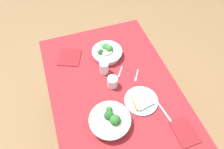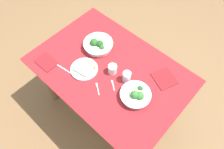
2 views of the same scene
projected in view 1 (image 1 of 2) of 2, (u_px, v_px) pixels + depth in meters
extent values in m
plane|color=brown|center=(113.00, 130.00, 2.03)|extent=(6.00, 6.00, 0.00)
cube|color=maroon|center=(114.00, 89.00, 1.46)|extent=(1.24, 0.85, 0.01)
cube|color=brown|center=(114.00, 90.00, 1.47)|extent=(1.20, 0.83, 0.02)
cylinder|color=brown|center=(62.00, 75.00, 1.99)|extent=(0.07, 0.07, 0.68)
cylinder|color=brown|center=(128.00, 58.00, 2.12)|extent=(0.07, 0.07, 0.68)
cylinder|color=white|center=(107.00, 54.00, 1.62)|extent=(0.20, 0.20, 0.04)
cylinder|color=white|center=(107.00, 51.00, 1.61)|extent=(0.23, 0.23, 0.01)
sphere|color=#1E511E|center=(100.00, 52.00, 1.59)|extent=(0.04, 0.04, 0.04)
sphere|color=#33702D|center=(105.00, 47.00, 1.62)|extent=(0.06, 0.06, 0.06)
sphere|color=#33702D|center=(109.00, 49.00, 1.59)|extent=(0.06, 0.06, 0.06)
cylinder|color=beige|center=(106.00, 50.00, 1.59)|extent=(0.09, 0.09, 0.01)
cylinder|color=silver|center=(110.00, 121.00, 1.29)|extent=(0.22, 0.22, 0.04)
cylinder|color=silver|center=(110.00, 120.00, 1.27)|extent=(0.25, 0.25, 0.01)
sphere|color=#1E511E|center=(109.00, 115.00, 1.27)|extent=(0.06, 0.06, 0.06)
sphere|color=#286023|center=(109.00, 110.00, 1.30)|extent=(0.04, 0.04, 0.04)
sphere|color=#286023|center=(115.00, 120.00, 1.25)|extent=(0.07, 0.07, 0.07)
cylinder|color=#99C6D1|center=(141.00, 101.00, 1.40)|extent=(0.22, 0.22, 0.01)
cube|color=beige|center=(141.00, 100.00, 1.38)|extent=(0.14, 0.14, 0.02)
cube|color=#9E703D|center=(133.00, 102.00, 1.37)|extent=(0.13, 0.01, 0.02)
cylinder|color=silver|center=(112.00, 82.00, 1.45)|extent=(0.07, 0.07, 0.08)
cylinder|color=silver|center=(104.00, 67.00, 1.51)|extent=(0.06, 0.06, 0.09)
cube|color=#B7B7BC|center=(137.00, 74.00, 1.53)|extent=(0.07, 0.05, 0.00)
cube|color=#B7B7BC|center=(136.00, 79.00, 1.50)|extent=(0.03, 0.03, 0.00)
cube|color=#B7B7BC|center=(121.00, 70.00, 1.55)|extent=(0.06, 0.05, 0.00)
cube|color=#B7B7BC|center=(119.00, 75.00, 1.52)|extent=(0.03, 0.03, 0.00)
cube|color=#B7B7BC|center=(165.00, 113.00, 1.35)|extent=(0.18, 0.04, 0.00)
cube|color=maroon|center=(185.00, 132.00, 1.27)|extent=(0.18, 0.13, 0.01)
cube|color=maroon|center=(70.00, 57.00, 1.62)|extent=(0.22, 0.21, 0.01)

